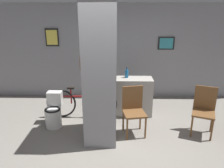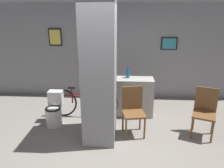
# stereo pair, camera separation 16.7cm
# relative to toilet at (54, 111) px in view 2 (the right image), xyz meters

# --- Properties ---
(ground_plane) EXTENTS (14.00, 14.00, 0.00)m
(ground_plane) POSITION_rel_toilet_xyz_m (1.19, -0.83, -0.31)
(ground_plane) COLOR slate
(wall_back) EXTENTS (8.00, 0.09, 2.60)m
(wall_back) POSITION_rel_toilet_xyz_m (1.19, 1.80, 0.99)
(wall_back) COLOR gray
(wall_back) RESTS_ON ground_plane
(pillar_center) EXTENTS (0.61, 0.93, 2.60)m
(pillar_center) POSITION_rel_toilet_xyz_m (1.05, -0.37, 0.99)
(pillar_center) COLOR gray
(pillar_center) RESTS_ON ground_plane
(counter_shelf) EXTENTS (1.18, 0.44, 0.90)m
(counter_shelf) POSITION_rel_toilet_xyz_m (1.59, 0.60, 0.14)
(counter_shelf) COLOR gray
(counter_shelf) RESTS_ON ground_plane
(toilet) EXTENTS (0.34, 0.50, 0.72)m
(toilet) POSITION_rel_toilet_xyz_m (0.00, 0.00, 0.00)
(toilet) COLOR silver
(toilet) RESTS_ON ground_plane
(chair_near_pillar) EXTENTS (0.49, 0.49, 0.97)m
(chair_near_pillar) POSITION_rel_toilet_xyz_m (1.69, -0.25, 0.22)
(chair_near_pillar) COLOR brown
(chair_near_pillar) RESTS_ON ground_plane
(chair_by_doorway) EXTENTS (0.54, 0.54, 0.97)m
(chair_by_doorway) POSITION_rel_toilet_xyz_m (3.09, -0.23, 0.22)
(chair_by_doorway) COLOR brown
(chair_by_doorway) RESTS_ON ground_plane
(bicycle) EXTENTS (1.66, 0.42, 0.74)m
(bicycle) POSITION_rel_toilet_xyz_m (0.55, 0.40, 0.05)
(bicycle) COLOR black
(bicycle) RESTS_ON ground_plane
(bottle_tall) EXTENTS (0.08, 0.08, 0.27)m
(bottle_tall) POSITION_rel_toilet_xyz_m (1.58, 0.67, 0.69)
(bottle_tall) COLOR #19598C
(bottle_tall) RESTS_ON counter_shelf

